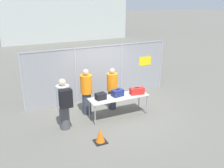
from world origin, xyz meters
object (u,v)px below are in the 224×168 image
object	(u,v)px
suitcase_red	(137,91)
traveler_hooded	(64,103)
security_worker_near	(112,88)
utility_trailer	(113,73)
traffic_cone	(100,136)
suitcase_navy	(118,93)
suitcase_black	(101,96)
security_worker_far	(86,91)
inspection_table	(119,98)

from	to	relation	value
suitcase_red	traveler_hooded	bearing A→B (deg)	-179.10
security_worker_near	utility_trailer	size ratio (longest dim) A/B	0.41
utility_trailer	traffic_cone	distance (m)	5.83
suitcase_navy	traveler_hooded	bearing A→B (deg)	-174.92
suitcase_black	traveler_hooded	distance (m)	1.33
utility_trailer	traffic_cone	bearing A→B (deg)	-118.91
traveler_hooded	security_worker_near	size ratio (longest dim) A/B	1.07
traveler_hooded	security_worker_far	bearing A→B (deg)	50.09
suitcase_black	security_worker_far	world-z (taller)	security_worker_far
traveler_hooded	utility_trailer	xyz separation A→B (m)	(3.55, 3.90, -0.58)
security_worker_far	traffic_cone	xyz separation A→B (m)	(-0.31, -2.01, -0.68)
security_worker_near	security_worker_far	distance (m)	1.04
suitcase_black	inspection_table	bearing A→B (deg)	-4.38
security_worker_near	security_worker_far	size ratio (longest dim) A/B	0.95
traveler_hooded	security_worker_far	size ratio (longest dim) A/B	1.01
security_worker_near	utility_trailer	world-z (taller)	security_worker_near
traveler_hooded	utility_trailer	bearing A→B (deg)	59.75
utility_trailer	inspection_table	bearing A→B (deg)	-112.24
suitcase_navy	security_worker_far	xyz separation A→B (m)	(-0.95, 0.64, -0.00)
security_worker_far	traffic_cone	distance (m)	2.15
suitcase_navy	suitcase_red	world-z (taller)	suitcase_navy
security_worker_near	traffic_cone	xyz separation A→B (m)	(-1.34, -2.02, -0.63)
traveler_hooded	suitcase_navy	bearing A→B (deg)	17.13
security_worker_near	security_worker_far	xyz separation A→B (m)	(-1.04, -0.01, 0.05)
utility_trailer	security_worker_near	bearing A→B (deg)	-115.55
inspection_table	security_worker_near	size ratio (longest dim) A/B	1.33
inspection_table	traveler_hooded	xyz separation A→B (m)	(-2.00, -0.10, 0.24)
suitcase_navy	traffic_cone	bearing A→B (deg)	-132.34
suitcase_black	traffic_cone	distance (m)	1.62
inspection_table	traffic_cone	xyz separation A→B (m)	(-1.26, -1.30, -0.50)
suitcase_navy	traffic_cone	world-z (taller)	suitcase_navy
traffic_cone	security_worker_far	bearing A→B (deg)	81.32
suitcase_black	suitcase_navy	world-z (taller)	suitcase_navy
suitcase_black	security_worker_far	xyz separation A→B (m)	(-0.28, 0.66, 0.00)
security_worker_near	utility_trailer	distance (m)	3.45
suitcase_black	security_worker_near	bearing A→B (deg)	41.49
suitcase_navy	security_worker_far	world-z (taller)	security_worker_far
security_worker_far	traveler_hooded	bearing A→B (deg)	20.81
suitcase_black	traffic_cone	world-z (taller)	suitcase_black
suitcase_navy	utility_trailer	distance (m)	4.07
traveler_hooded	security_worker_near	xyz separation A→B (m)	(2.08, 0.82, -0.11)
security_worker_far	utility_trailer	bearing A→B (deg)	-146.34
traffic_cone	suitcase_red	bearing A→B (deg)	32.19
suitcase_navy	suitcase_red	size ratio (longest dim) A/B	0.80
traffic_cone	security_worker_near	bearing A→B (deg)	56.36
inspection_table	suitcase_navy	size ratio (longest dim) A/B	4.95
suitcase_red	utility_trailer	world-z (taller)	suitcase_red
suitcase_black	traffic_cone	xyz separation A→B (m)	(-0.59, -1.35, -0.67)
suitcase_black	traveler_hooded	xyz separation A→B (m)	(-1.32, -0.15, 0.07)
inspection_table	security_worker_far	bearing A→B (deg)	143.33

